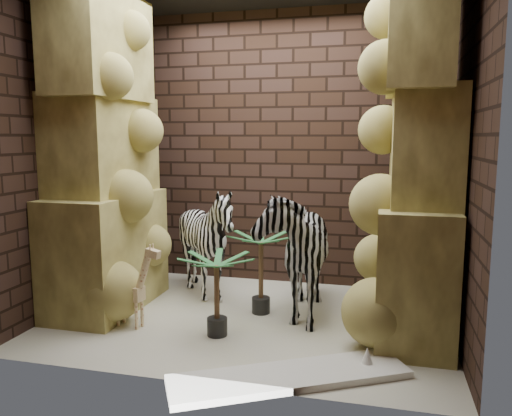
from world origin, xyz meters
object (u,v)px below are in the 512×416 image
(palm_front, at_px, (261,273))
(surfboard, at_px, (290,377))
(palm_back, at_px, (217,295))
(zebra_right, at_px, (294,239))
(giraffe_toy, at_px, (129,283))
(zebra_left, at_px, (207,248))

(palm_front, height_order, surfboard, palm_front)
(palm_back, bearing_deg, palm_front, 69.37)
(zebra_right, bearing_deg, giraffe_toy, -159.65)
(palm_front, height_order, palm_back, palm_front)
(palm_front, xyz_separation_m, surfboard, (0.50, -1.23, -0.36))
(giraffe_toy, height_order, palm_front, same)
(zebra_left, height_order, surfboard, zebra_left)
(giraffe_toy, distance_m, palm_back, 0.80)
(zebra_right, height_order, palm_front, zebra_right)
(zebra_right, distance_m, palm_back, 0.94)
(giraffe_toy, xyz_separation_m, palm_back, (0.80, -0.01, -0.04))
(zebra_left, xyz_separation_m, palm_back, (0.41, -0.92, -0.18))
(palm_back, bearing_deg, giraffe_toy, 179.63)
(zebra_left, xyz_separation_m, surfboard, (1.14, -1.54, -0.50))
(palm_front, relative_size, palm_back, 1.11)
(zebra_right, relative_size, palm_front, 1.81)
(palm_front, xyz_separation_m, palm_back, (-0.23, -0.61, -0.04))
(palm_front, bearing_deg, zebra_left, 154.18)
(zebra_left, distance_m, palm_back, 1.02)
(palm_back, xyz_separation_m, surfboard, (0.73, -0.62, -0.32))
(zebra_right, height_order, surfboard, zebra_right)
(giraffe_toy, bearing_deg, surfboard, -11.40)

